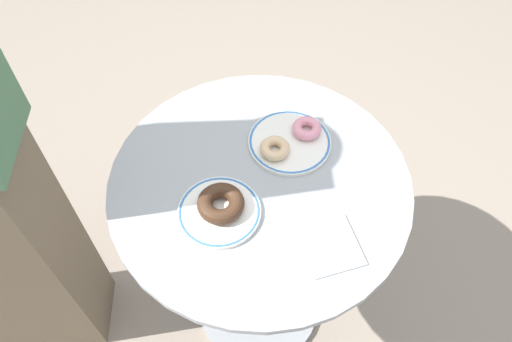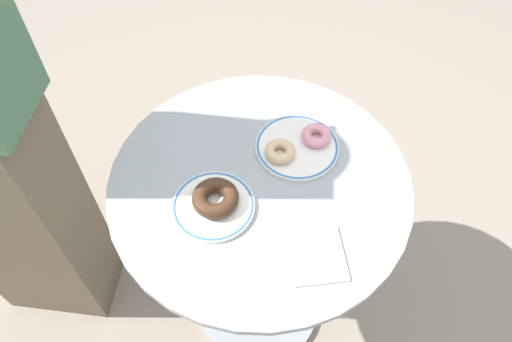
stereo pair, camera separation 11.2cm
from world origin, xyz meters
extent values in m
cube|color=gray|center=(0.00, 0.00, -0.01)|extent=(7.00, 7.00, 0.02)
cylinder|color=#999EA3|center=(0.00, 0.00, 0.77)|extent=(0.71, 0.71, 0.02)
cylinder|color=#999EA3|center=(0.00, 0.00, 0.39)|extent=(0.06, 0.06, 0.74)
cylinder|color=#999EA3|center=(0.00, 0.00, 0.01)|extent=(0.42, 0.42, 0.03)
cylinder|color=white|center=(-0.12, -0.02, 0.78)|extent=(0.18, 0.18, 0.01)
torus|color=#3D75BC|center=(-0.12, -0.02, 0.79)|extent=(0.18, 0.18, 0.01)
cylinder|color=white|center=(0.12, 0.05, 0.78)|extent=(0.20, 0.20, 0.01)
torus|color=#3D75BC|center=(0.12, 0.05, 0.79)|extent=(0.20, 0.20, 0.01)
torus|color=#422819|center=(-0.12, -0.02, 0.81)|extent=(0.15, 0.15, 0.03)
torus|color=pink|center=(0.17, 0.05, 0.80)|extent=(0.09, 0.09, 0.02)
torus|color=#E0B789|center=(0.07, 0.04, 0.80)|extent=(0.08, 0.08, 0.02)
cube|color=white|center=(0.02, -0.22, 0.78)|extent=(0.15, 0.16, 0.01)
cube|color=brown|center=(-0.59, 0.38, 0.47)|extent=(0.42, 0.38, 0.93)
camera|label=1|loc=(-0.39, -0.53, 1.73)|focal=34.98mm
camera|label=2|loc=(-0.30, -0.59, 1.73)|focal=34.98mm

